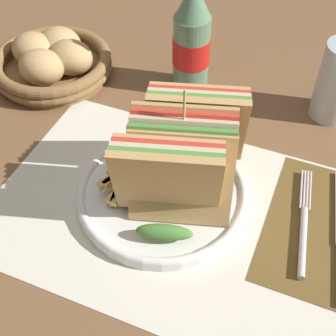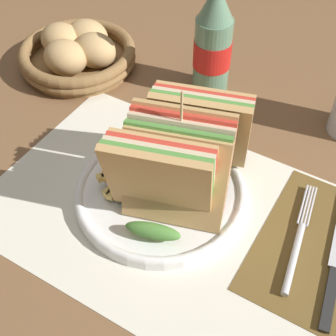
{
  "view_description": "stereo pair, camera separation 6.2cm",
  "coord_description": "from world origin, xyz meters",
  "views": [
    {
      "loc": [
        0.18,
        -0.35,
        0.49
      ],
      "look_at": [
        0.02,
        0.04,
        0.04
      ],
      "focal_mm": 50.0,
      "sensor_mm": 36.0,
      "label": 1
    },
    {
      "loc": [
        0.24,
        -0.32,
        0.49
      ],
      "look_at": [
        0.02,
        0.04,
        0.04
      ],
      "focal_mm": 50.0,
      "sensor_mm": 36.0,
      "label": 2
    }
  ],
  "objects": [
    {
      "name": "ketchup_blob",
      "position": [
        -0.03,
        0.04,
        0.03
      ],
      "size": [
        0.05,
        0.04,
        0.02
      ],
      "color": "maroon",
      "rests_on": "plate_main"
    },
    {
      "name": "bread_basket",
      "position": [
        -0.26,
        0.2,
        0.03
      ],
      "size": [
        0.2,
        0.2,
        0.07
      ],
      "color": "olive",
      "rests_on": "ground_plane"
    },
    {
      "name": "placemat",
      "position": [
        0.04,
        0.0,
        0.0
      ],
      "size": [
        0.46,
        0.32,
        0.0
      ],
      "color": "silver",
      "rests_on": "ground_plane"
    },
    {
      "name": "fries_pile",
      "position": [
        -0.02,
        0.0,
        0.03
      ],
      "size": [
        0.1,
        0.08,
        0.02
      ],
      "color": "#E5C166",
      "rests_on": "plate_main"
    },
    {
      "name": "napkin",
      "position": [
        0.23,
        0.05,
        0.0
      ],
      "size": [
        0.14,
        0.22,
        0.0
      ],
      "color": "brown",
      "rests_on": "ground_plane"
    },
    {
      "name": "coke_bottle_near",
      "position": [
        -0.03,
        0.26,
        0.09
      ],
      "size": [
        0.06,
        0.06,
        0.21
      ],
      "color": "slate",
      "rests_on": "ground_plane"
    },
    {
      "name": "club_sandwich",
      "position": [
        0.04,
        0.03,
        0.08
      ],
      "size": [
        0.15,
        0.22,
        0.17
      ],
      "color": "tan",
      "rests_on": "plate_main"
    },
    {
      "name": "ground_plane",
      "position": [
        0.0,
        0.0,
        0.0
      ],
      "size": [
        4.0,
        4.0,
        0.0
      ],
      "primitive_type": "plane",
      "color": "brown"
    },
    {
      "name": "plate_main",
      "position": [
        0.02,
        0.02,
        0.01
      ],
      "size": [
        0.23,
        0.23,
        0.02
      ],
      "color": "white",
      "rests_on": "ground_plane"
    },
    {
      "name": "fork",
      "position": [
        0.21,
        0.03,
        0.01
      ],
      "size": [
        0.04,
        0.17,
        0.01
      ],
      "rotation": [
        0.0,
        0.0,
        0.15
      ],
      "color": "silver",
      "rests_on": "napkin"
    }
  ]
}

